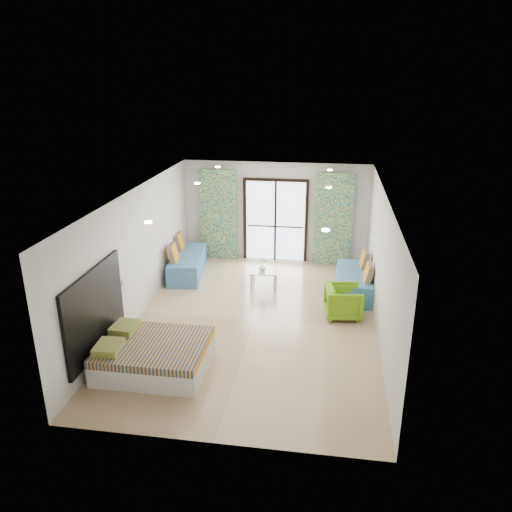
# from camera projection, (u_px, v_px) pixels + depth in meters

# --- Properties ---
(floor) EXTENTS (5.00, 7.50, 0.01)m
(floor) POSITION_uv_depth(u_px,v_px,m) (255.00, 320.00, 10.50)
(floor) COLOR #A38361
(floor) RESTS_ON ground
(ceiling) EXTENTS (5.00, 7.50, 0.01)m
(ceiling) POSITION_uv_depth(u_px,v_px,m) (254.00, 195.00, 9.56)
(ceiling) COLOR silver
(ceiling) RESTS_ON ground
(wall_back) EXTENTS (5.00, 0.01, 2.70)m
(wall_back) POSITION_uv_depth(u_px,v_px,m) (276.00, 212.00, 13.51)
(wall_back) COLOR silver
(wall_back) RESTS_ON ground
(wall_front) EXTENTS (5.00, 0.01, 2.70)m
(wall_front) POSITION_uv_depth(u_px,v_px,m) (211.00, 360.00, 6.55)
(wall_front) COLOR silver
(wall_front) RESTS_ON ground
(wall_left) EXTENTS (0.01, 7.50, 2.70)m
(wall_left) POSITION_uv_depth(u_px,v_px,m) (136.00, 254.00, 10.38)
(wall_left) COLOR silver
(wall_left) RESTS_ON ground
(wall_right) EXTENTS (0.01, 7.50, 2.70)m
(wall_right) POSITION_uv_depth(u_px,v_px,m) (382.00, 267.00, 9.68)
(wall_right) COLOR silver
(wall_right) RESTS_ON ground
(balcony_door) EXTENTS (1.76, 0.08, 2.28)m
(balcony_door) POSITION_uv_depth(u_px,v_px,m) (275.00, 216.00, 13.51)
(balcony_door) COLOR black
(balcony_door) RESTS_ON floor
(balcony_rail) EXTENTS (1.52, 0.03, 0.04)m
(balcony_rail) POSITION_uv_depth(u_px,v_px,m) (275.00, 226.00, 13.63)
(balcony_rail) COLOR #595451
(balcony_rail) RESTS_ON balcony_door
(curtain_left) EXTENTS (1.00, 0.10, 2.50)m
(curtain_left) POSITION_uv_depth(u_px,v_px,m) (218.00, 215.00, 13.59)
(curtain_left) COLOR beige
(curtain_left) RESTS_ON floor
(curtain_right) EXTENTS (1.00, 0.10, 2.50)m
(curtain_right) POSITION_uv_depth(u_px,v_px,m) (333.00, 220.00, 13.16)
(curtain_right) COLOR beige
(curtain_right) RESTS_ON floor
(downlight_a) EXTENTS (0.12, 0.12, 0.02)m
(downlight_a) POSITION_uv_depth(u_px,v_px,m) (148.00, 222.00, 7.92)
(downlight_a) COLOR #FFE0B2
(downlight_a) RESTS_ON ceiling
(downlight_b) EXTENTS (0.12, 0.12, 0.02)m
(downlight_b) POSITION_uv_depth(u_px,v_px,m) (326.00, 230.00, 7.52)
(downlight_b) COLOR #FFE0B2
(downlight_b) RESTS_ON ceiling
(downlight_c) EXTENTS (0.12, 0.12, 0.02)m
(downlight_c) POSITION_uv_depth(u_px,v_px,m) (197.00, 183.00, 10.70)
(downlight_c) COLOR #FFE0B2
(downlight_c) RESTS_ON ceiling
(downlight_d) EXTENTS (0.12, 0.12, 0.02)m
(downlight_d) POSITION_uv_depth(u_px,v_px,m) (329.00, 187.00, 10.30)
(downlight_d) COLOR #FFE0B2
(downlight_d) RESTS_ON ceiling
(downlight_e) EXTENTS (0.12, 0.12, 0.02)m
(downlight_e) POSITION_uv_depth(u_px,v_px,m) (218.00, 167.00, 12.55)
(downlight_e) COLOR #FFE0B2
(downlight_e) RESTS_ON ceiling
(downlight_f) EXTENTS (0.12, 0.12, 0.02)m
(downlight_f) POSITION_uv_depth(u_px,v_px,m) (330.00, 170.00, 12.16)
(downlight_f) COLOR #FFE0B2
(downlight_f) RESTS_ON ceiling
(headboard) EXTENTS (0.06, 2.10, 1.50)m
(headboard) POSITION_uv_depth(u_px,v_px,m) (95.00, 311.00, 8.57)
(headboard) COLOR black
(headboard) RESTS_ON floor
(switch_plate) EXTENTS (0.02, 0.10, 0.10)m
(switch_plate) POSITION_uv_depth(u_px,v_px,m) (123.00, 282.00, 9.73)
(switch_plate) COLOR silver
(switch_plate) RESTS_ON wall_left
(bed) EXTENTS (1.84, 1.50, 0.63)m
(bed) POSITION_uv_depth(u_px,v_px,m) (153.00, 355.00, 8.70)
(bed) COLOR silver
(bed) RESTS_ON floor
(daybed_left) EXTENTS (1.01, 2.04, 0.96)m
(daybed_left) POSITION_uv_depth(u_px,v_px,m) (187.00, 263.00, 12.81)
(daybed_left) COLOR teal
(daybed_left) RESTS_ON floor
(daybed_right) EXTENTS (0.81, 1.89, 0.92)m
(daybed_right) POSITION_uv_depth(u_px,v_px,m) (355.00, 282.00, 11.70)
(daybed_right) COLOR teal
(daybed_right) RESTS_ON floor
(coffee_table) EXTENTS (0.68, 0.68, 0.74)m
(coffee_table) POSITION_uv_depth(u_px,v_px,m) (264.00, 272.00, 12.06)
(coffee_table) COLOR silver
(coffee_table) RESTS_ON floor
(vase) EXTENTS (0.21, 0.22, 0.17)m
(vase) POSITION_uv_depth(u_px,v_px,m) (262.00, 268.00, 11.94)
(vase) COLOR white
(vase) RESTS_ON coffee_table
(armchair) EXTENTS (0.77, 0.81, 0.75)m
(armchair) POSITION_uv_depth(u_px,v_px,m) (343.00, 300.00, 10.55)
(armchair) COLOR #6DA515
(armchair) RESTS_ON floor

